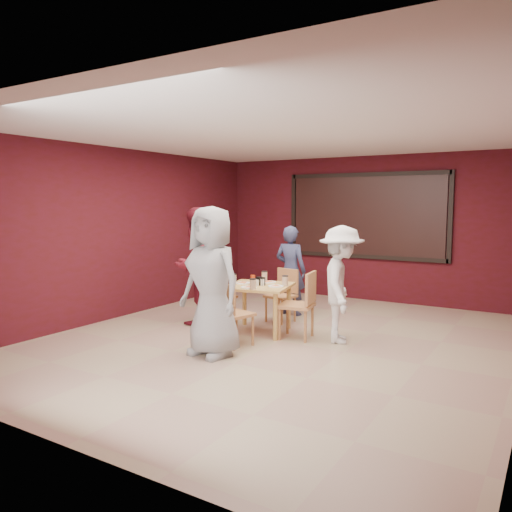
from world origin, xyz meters
The scene contains 11 objects.
floor centered at (0.00, 0.00, 0.00)m, with size 7.00×7.00×0.00m, color tan.
window_blinds centered at (0.00, 3.45, 1.65)m, with size 3.00×0.02×1.50m, color black.
dining_table centered at (-0.49, 0.27, 0.63)m, with size 1.07×1.07×0.86m.
chair_front centered at (-0.43, -0.55, 0.48)m, with size 0.51×0.51×0.85m.
chair_back centered at (-0.52, 1.08, 0.48)m, with size 0.47×0.47×0.84m.
chair_left centered at (-1.34, 0.37, 0.49)m, with size 0.42×0.42×0.87m.
chair_right centered at (0.21, 0.28, 0.54)m, with size 0.53×0.53×0.95m.
diner_front centered at (-0.42, -0.98, 0.93)m, with size 0.91×0.59×1.86m, color gray.
diner_back centered at (-0.64, 1.56, 0.76)m, with size 0.55×0.36×1.52m, color #313758.
diner_left centered at (-1.63, 0.26, 0.92)m, with size 0.89×0.69×1.83m, color maroon.
diner_right centered at (0.73, 0.41, 0.80)m, with size 1.03×0.59×1.60m, color white.
Camera 1 is at (3.23, -5.91, 1.91)m, focal length 35.00 mm.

